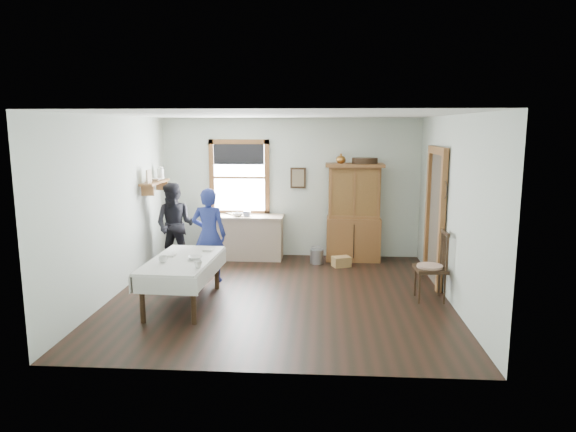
{
  "coord_description": "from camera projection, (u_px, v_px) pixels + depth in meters",
  "views": [
    {
      "loc": [
        0.61,
        -7.45,
        2.53
      ],
      "look_at": [
        0.1,
        0.3,
        1.18
      ],
      "focal_mm": 32.0,
      "sensor_mm": 36.0,
      "label": 1
    }
  ],
  "objects": [
    {
      "name": "table_cup_a",
      "position": [
        163.0,
        259.0,
        7.09
      ],
      "size": [
        0.15,
        0.15,
        0.09
      ],
      "primitive_type": "imported",
      "rotation": [
        0.0,
        0.0,
        0.31
      ],
      "color": "silver",
      "rests_on": "dining_table"
    },
    {
      "name": "work_counter",
      "position": [
        245.0,
        237.0,
        9.93
      ],
      "size": [
        1.49,
        0.58,
        0.85
      ],
      "primitive_type": "cube",
      "rotation": [
        0.0,
        0.0,
        -0.01
      ],
      "color": "tan",
      "rests_on": "room"
    },
    {
      "name": "framed_picture",
      "position": [
        298.0,
        178.0,
        9.94
      ],
      "size": [
        0.3,
        0.04,
        0.4
      ],
      "primitive_type": "cube",
      "color": "#302011",
      "rests_on": "room"
    },
    {
      "name": "woman_blue",
      "position": [
        209.0,
        238.0,
        8.43
      ],
      "size": [
        0.54,
        0.36,
        1.44
      ],
      "primitive_type": "imported",
      "rotation": [
        0.0,
        0.0,
        3.11
      ],
      "color": "navy",
      "rests_on": "room"
    },
    {
      "name": "wall_shelf",
      "position": [
        155.0,
        181.0,
        9.2
      ],
      "size": [
        0.24,
        1.0,
        0.44
      ],
      "color": "brown",
      "rests_on": "room"
    },
    {
      "name": "room",
      "position": [
        280.0,
        208.0,
        7.57
      ],
      "size": [
        5.01,
        5.01,
        2.7
      ],
      "color": "black",
      "rests_on": "ground"
    },
    {
      "name": "counter_bowl",
      "position": [
        238.0,
        214.0,
        9.78
      ],
      "size": [
        0.23,
        0.23,
        0.07
      ],
      "primitive_type": "imported",
      "rotation": [
        0.0,
        0.0,
        -0.11
      ],
      "color": "silver",
      "rests_on": "work_counter"
    },
    {
      "name": "dining_table",
      "position": [
        183.0,
        282.0,
        7.36
      ],
      "size": [
        0.96,
        1.73,
        0.68
      ],
      "primitive_type": "cube",
      "rotation": [
        0.0,
        0.0,
        -0.05
      ],
      "color": "silver",
      "rests_on": "room"
    },
    {
      "name": "rug_beater",
      "position": [
        445.0,
        182.0,
        7.64
      ],
      "size": [
        0.01,
        0.27,
        0.27
      ],
      "primitive_type": "torus",
      "rotation": [
        0.0,
        1.57,
        0.0
      ],
      "color": "black",
      "rests_on": "room"
    },
    {
      "name": "counter_book",
      "position": [
        229.0,
        214.0,
        9.96
      ],
      "size": [
        0.27,
        0.28,
        0.02
      ],
      "primitive_type": "imported",
      "rotation": [
        0.0,
        0.0,
        0.62
      ],
      "color": "#73674D",
      "rests_on": "work_counter"
    },
    {
      "name": "china_hutch",
      "position": [
        354.0,
        213.0,
        9.72
      ],
      "size": [
        1.09,
        0.52,
        1.85
      ],
      "primitive_type": "cube",
      "rotation": [
        0.0,
        0.0,
        -0.0
      ],
      "color": "brown",
      "rests_on": "room"
    },
    {
      "name": "figure_dark",
      "position": [
        175.0,
        228.0,
        9.33
      ],
      "size": [
        0.75,
        0.62,
        1.42
      ],
      "primitive_type": "imported",
      "rotation": [
        0.0,
        0.0,
        -0.12
      ],
      "color": "black",
      "rests_on": "room"
    },
    {
      "name": "wicker_basket",
      "position": [
        341.0,
        262.0,
        9.4
      ],
      "size": [
        0.37,
        0.32,
        0.19
      ],
      "primitive_type": "cube",
      "rotation": [
        0.0,
        0.0,
        0.38
      ],
      "color": "#A67C4B",
      "rests_on": "room"
    },
    {
      "name": "table_cup_b",
      "position": [
        198.0,
        264.0,
        6.82
      ],
      "size": [
        0.11,
        0.11,
        0.1
      ],
      "primitive_type": "imported",
      "rotation": [
        0.0,
        0.0,
        0.03
      ],
      "color": "silver",
      "rests_on": "dining_table"
    },
    {
      "name": "doorway",
      "position": [
        436.0,
        213.0,
        8.28
      ],
      "size": [
        0.09,
        1.14,
        2.22
      ],
      "color": "#4B4235",
      "rests_on": "room"
    },
    {
      "name": "table_bowl",
      "position": [
        195.0,
        258.0,
        7.25
      ],
      "size": [
        0.26,
        0.26,
        0.06
      ],
      "primitive_type": "imported",
      "rotation": [
        0.0,
        0.0,
        0.14
      ],
      "color": "silver",
      "rests_on": "dining_table"
    },
    {
      "name": "window",
      "position": [
        239.0,
        174.0,
        10.01
      ],
      "size": [
        1.18,
        0.07,
        1.48
      ],
      "color": "white",
      "rests_on": "room"
    },
    {
      "name": "spindle_chair",
      "position": [
        431.0,
        266.0,
        7.52
      ],
      "size": [
        0.5,
        0.5,
        1.04
      ],
      "primitive_type": "cube",
      "rotation": [
        0.0,
        0.0,
        0.04
      ],
      "color": "#302011",
      "rests_on": "room"
    },
    {
      "name": "pail",
      "position": [
        317.0,
        256.0,
        9.61
      ],
      "size": [
        0.31,
        0.31,
        0.27
      ],
      "primitive_type": "cube",
      "rotation": [
        0.0,
        0.0,
        0.29
      ],
      "color": "gray",
      "rests_on": "room"
    },
    {
      "name": "shelf_bowl",
      "position": [
        156.0,
        179.0,
        9.21
      ],
      "size": [
        0.22,
        0.22,
        0.05
      ],
      "primitive_type": "imported",
      "color": "silver",
      "rests_on": "wall_shelf"
    }
  ]
}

